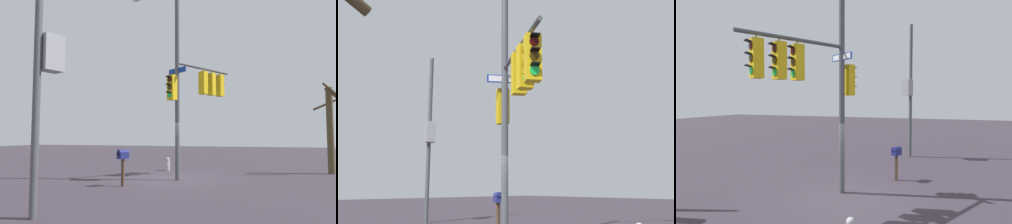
{
  "view_description": "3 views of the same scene",
  "coord_description": "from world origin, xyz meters",
  "views": [
    {
      "loc": [
        -13.77,
        -3.98,
        1.97
      ],
      "look_at": [
        -0.41,
        0.01,
        3.0
      ],
      "focal_mm": 33.44,
      "sensor_mm": 36.0,
      "label": 1
    },
    {
      "loc": [
        8.07,
        -8.08,
        1.63
      ],
      "look_at": [
        -0.08,
        -0.68,
        3.74
      ],
      "focal_mm": 41.27,
      "sensor_mm": 36.0,
      "label": 2
    },
    {
      "loc": [
        8.52,
        2.87,
        3.36
      ],
      "look_at": [
        0.18,
        -0.13,
        2.94
      ],
      "focal_mm": 28.71,
      "sensor_mm": 36.0,
      "label": 3
    }
  ],
  "objects": [
    {
      "name": "main_signal_pole_assembly",
      "position": [
        0.47,
        -0.75,
        4.94
      ],
      "size": [
        3.84,
        4.84,
        9.67
      ],
      "rotation": [
        0.0,
        0.0,
        5.76
      ],
      "color": "#4C4F54",
      "rests_on": "ground"
    },
    {
      "name": "secondary_pole_assembly",
      "position": [
        -7.33,
        1.16,
        3.92
      ],
      "size": [
        0.75,
        0.59,
        7.65
      ],
      "rotation": [
        0.0,
        0.0,
        5.89
      ],
      "color": "#4C4F54",
      "rests_on": "ground"
    },
    {
      "name": "mailbox",
      "position": [
        -2.56,
        1.19,
        1.11
      ],
      "size": [
        0.5,
        0.4,
        1.41
      ],
      "rotation": [
        0.0,
        0.0,
        1.14
      ],
      "color": "#4C3823",
      "rests_on": "ground"
    }
  ]
}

